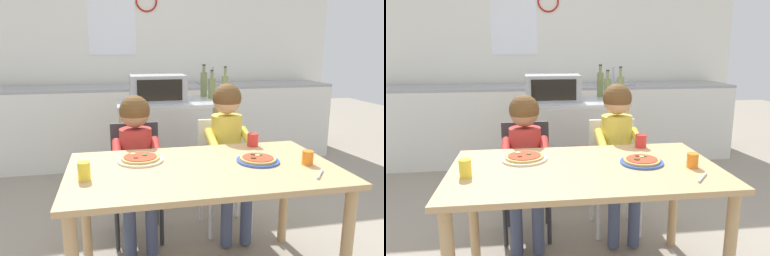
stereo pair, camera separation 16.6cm
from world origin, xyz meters
TOP-DOWN VIEW (x-y plane):
  - ground_plane at (0.00, 1.12)m, footprint 11.25×11.25m
  - back_wall_tiled at (-0.00, 2.87)m, footprint 4.75×0.14m
  - kitchen_counter at (0.00, 2.46)m, footprint 4.27×0.60m
  - kitchen_island_cart at (0.06, 1.35)m, footprint 0.99×0.57m
  - toaster_oven at (-0.08, 1.37)m, footprint 0.47×0.38m
  - bottle_slim_sauce at (0.50, 1.27)m, footprint 0.06×0.06m
  - bottle_squat_spirits at (0.42, 1.42)m, footprint 0.07×0.07m
  - bottle_dark_olive_oil at (0.38, 1.56)m, footprint 0.06×0.06m
  - dining_table at (0.00, 0.00)m, footprint 1.45×0.83m
  - dining_chair_left at (-0.33, 0.68)m, footprint 0.36×0.36m
  - dining_chair_right at (0.32, 0.69)m, footprint 0.36×0.36m
  - child_in_red_shirt at (-0.33, 0.56)m, footprint 0.32×0.42m
  - child_in_yellow_shirt at (0.32, 0.57)m, footprint 0.32×0.42m
  - pizza_plate_cream at (-0.33, 0.18)m, footprint 0.26×0.26m
  - pizza_plate_blue_rimmed at (0.32, 0.02)m, footprint 0.24×0.24m
  - drinking_cup_yellow at (-0.62, -0.07)m, footprint 0.06×0.06m
  - drinking_cup_orange at (0.57, -0.08)m, footprint 0.06×0.06m
  - drinking_cup_red at (0.41, 0.34)m, footprint 0.07×0.07m
  - serving_spoon at (0.55, -0.25)m, footprint 0.10×0.12m

SIDE VIEW (x-z plane):
  - ground_plane at x=0.00m, z-range 0.00..0.00m
  - kitchen_counter at x=0.00m, z-range -0.10..1.00m
  - dining_chair_left at x=-0.33m, z-range 0.07..0.89m
  - dining_chair_right at x=0.32m, z-range 0.07..0.89m
  - kitchen_island_cart at x=0.06m, z-range 0.15..1.03m
  - dining_table at x=0.00m, z-range 0.27..0.99m
  - child_in_red_shirt at x=-0.33m, z-range 0.17..1.19m
  - child_in_yellow_shirt at x=0.32m, z-range 0.17..1.25m
  - serving_spoon at x=0.55m, z-range 0.72..0.73m
  - pizza_plate_cream at x=-0.33m, z-range 0.72..0.75m
  - pizza_plate_blue_rimmed at x=0.32m, z-range 0.72..0.75m
  - drinking_cup_orange at x=0.57m, z-range 0.72..0.80m
  - drinking_cup_red at x=0.41m, z-range 0.72..0.81m
  - drinking_cup_yellow at x=-0.62m, z-range 0.72..0.81m
  - bottle_squat_spirits at x=0.42m, z-range 0.85..1.12m
  - toaster_oven at x=-0.08m, z-range 0.88..1.12m
  - bottle_slim_sauce at x=0.50m, z-range 0.85..1.15m
  - bottle_dark_olive_oil at x=0.38m, z-range 0.86..1.16m
  - back_wall_tiled at x=0.00m, z-range 0.00..2.70m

